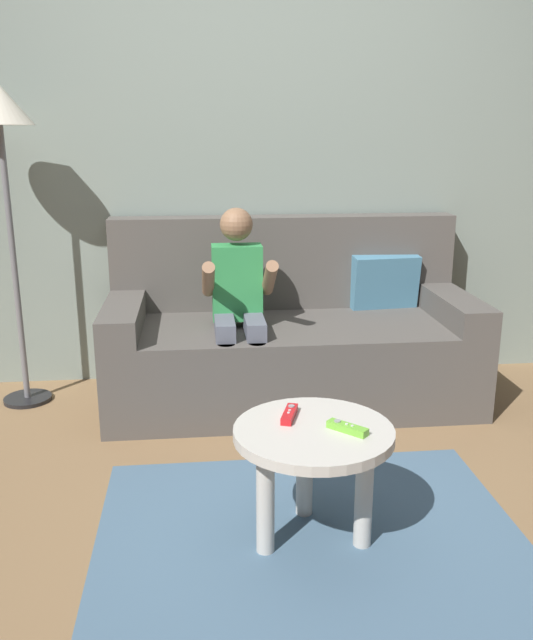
{
  "coord_description": "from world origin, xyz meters",
  "views": [
    {
      "loc": [
        -0.34,
        -2.03,
        1.34
      ],
      "look_at": [
        -0.06,
        0.6,
        0.6
      ],
      "focal_mm": 37.66,
      "sensor_mm": 36.0,
      "label": 1
    }
  ],
  "objects": [
    {
      "name": "ground_plane",
      "position": [
        0.0,
        0.0,
        0.0
      ],
      "size": [
        8.38,
        8.38,
        0.0
      ],
      "primitive_type": "plane",
      "color": "olive"
    },
    {
      "name": "wall_back",
      "position": [
        0.0,
        1.63,
        1.25
      ],
      "size": [
        4.19,
        0.05,
        2.5
      ],
      "primitive_type": "cube",
      "color": "gray",
      "rests_on": "ground"
    },
    {
      "name": "couch",
      "position": [
        0.14,
        1.25,
        0.31
      ],
      "size": [
        1.84,
        0.8,
        0.92
      ],
      "color": "#56514C",
      "rests_on": "ground"
    },
    {
      "name": "person_seated_on_couch",
      "position": [
        -0.14,
        1.06,
        0.57
      ],
      "size": [
        0.34,
        0.42,
        1.0
      ],
      "color": "slate",
      "rests_on": "ground"
    },
    {
      "name": "coffee_table",
      "position": [
        0.03,
        -0.05,
        0.34
      ],
      "size": [
        0.53,
        0.53,
        0.42
      ],
      "color": "beige",
      "rests_on": "ground"
    },
    {
      "name": "area_rug",
      "position": [
        0.03,
        -0.05,
        0.0
      ],
      "size": [
        1.47,
        1.19,
        0.01
      ],
      "primitive_type": "cube",
      "color": "slate",
      "rests_on": "ground"
    },
    {
      "name": "game_remote_lime_near_edge",
      "position": [
        0.13,
        -0.09,
        0.43
      ],
      "size": [
        0.12,
        0.12,
        0.03
      ],
      "color": "#72C638",
      "rests_on": "coffee_table"
    },
    {
      "name": "game_remote_red_center",
      "position": [
        -0.04,
        0.04,
        0.43
      ],
      "size": [
        0.08,
        0.14,
        0.03
      ],
      "color": "red",
      "rests_on": "coffee_table"
    },
    {
      "name": "floor_lamp",
      "position": [
        -1.23,
        1.32,
        1.36
      ],
      "size": [
        0.32,
        0.32,
        1.58
      ],
      "color": "black",
      "rests_on": "ground"
    }
  ]
}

